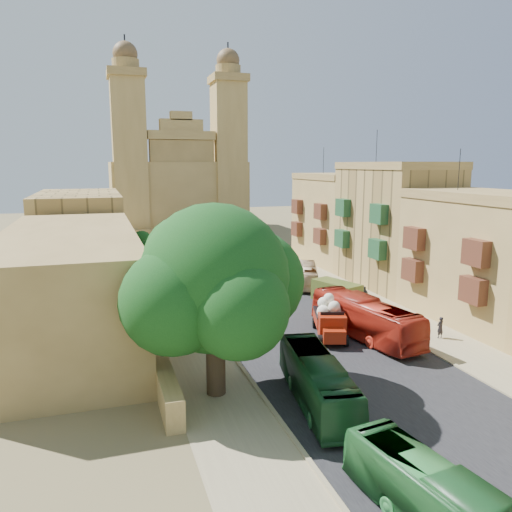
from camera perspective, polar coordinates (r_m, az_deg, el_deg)
ground at (r=31.25m, az=15.16°, el=-15.64°), size 260.00×260.00×0.00m
road_surface at (r=57.27m, az=-1.21°, el=-3.24°), size 14.00×140.00×0.01m
sidewalk_east at (r=60.56m, az=7.45°, el=-2.57°), size 5.00×140.00×0.01m
sidewalk_west at (r=55.43m, az=-10.70°, el=-3.89°), size 5.00×140.00×0.01m
kerb_east at (r=59.56m, az=5.27°, el=-2.69°), size 0.25×140.00×0.12m
kerb_west at (r=55.75m, az=-8.15°, el=-3.67°), size 0.25×140.00×0.12m
townhouse_b at (r=47.38m, az=24.62°, el=-0.10°), size 9.00×14.00×14.90m
townhouse_c at (r=58.19m, az=15.49°, el=3.51°), size 9.00×14.00×17.40m
townhouse_d at (r=70.34m, az=9.24°, el=4.27°), size 9.00×14.00×15.90m
west_wall at (r=45.31m, az=-12.95°, el=-6.04°), size 1.00×40.00×1.80m
west_building_low at (r=42.49m, az=-20.32°, el=-2.93°), size 10.00×28.00×8.40m
west_building_mid at (r=67.97m, az=-19.45°, el=2.62°), size 10.00×22.00×10.00m
church at (r=103.28m, az=-8.96°, el=8.08°), size 28.00×22.50×36.30m
ficus_tree at (r=28.91m, az=-4.57°, el=-3.16°), size 11.45×10.53×11.45m
street_tree_a at (r=37.31m, az=-8.20°, el=-5.79°), size 3.10×3.10×4.77m
street_tree_b at (r=48.80m, az=-10.54°, el=-1.75°), size 3.30×3.30×5.07m
street_tree_c at (r=60.55m, az=-11.97°, el=0.39°), size 3.13×3.13×4.82m
street_tree_d at (r=72.40m, az=-12.93°, el=1.71°), size 2.81×2.81×4.32m
red_truck at (r=40.31m, az=8.44°, el=-7.12°), size 3.78×6.04×3.34m
olive_pickup at (r=50.32m, az=9.19°, el=-4.12°), size 3.77×5.48×2.08m
bus_green_south at (r=21.37m, az=20.75°, el=-25.23°), size 3.59×9.66×2.63m
bus_green_north at (r=29.54m, az=7.02°, el=-13.92°), size 3.85×10.30×2.80m
bus_red_east at (r=40.65m, az=12.34°, el=-6.93°), size 4.36×11.63×3.16m
bus_cream_east at (r=56.66m, az=5.89°, el=-2.22°), size 5.01×8.67×2.38m
car_blue_a at (r=41.41m, az=-1.79°, el=-7.68°), size 1.74×3.99×1.34m
car_white_a at (r=54.01m, az=-2.19°, el=-3.37°), size 2.16×4.22×1.32m
car_cream at (r=55.89m, az=2.77°, el=-2.86°), size 4.21×5.60×1.41m
car_dkblue at (r=67.07m, az=-7.88°, el=-0.73°), size 3.54×5.03×1.35m
car_white_b at (r=69.78m, az=-1.53°, el=-0.31°), size 1.78×3.33×1.08m
car_blue_b at (r=83.95m, az=-8.42°, el=1.43°), size 1.27×3.46×1.13m
pedestrian_a at (r=42.32m, az=20.30°, el=-7.67°), size 0.71×0.55×1.73m
pedestrian_c at (r=50.57m, az=12.28°, el=-4.35°), size 0.78×1.07×1.69m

